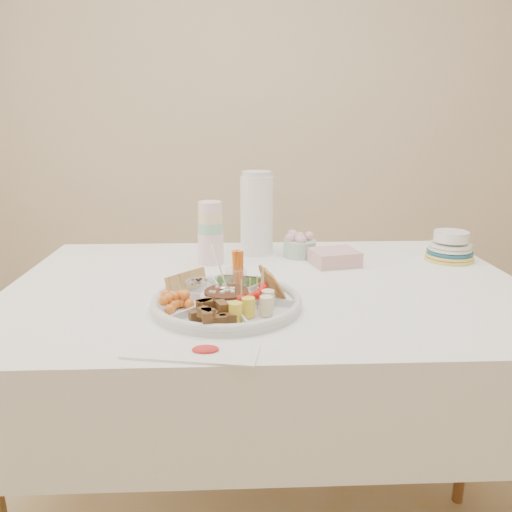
{
  "coord_description": "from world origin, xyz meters",
  "views": [
    {
      "loc": [
        -0.1,
        -1.4,
        1.23
      ],
      "look_at": [
        -0.04,
        -0.09,
        0.87
      ],
      "focal_mm": 35.0,
      "sensor_mm": 36.0,
      "label": 1
    }
  ],
  "objects_px": {
    "party_tray": "(227,299)",
    "plate_stack": "(450,245)",
    "thermos": "(257,212)",
    "dining_table": "(267,397)"
  },
  "relations": [
    {
      "from": "party_tray",
      "to": "thermos",
      "type": "distance_m",
      "value": 0.56
    },
    {
      "from": "thermos",
      "to": "plate_stack",
      "type": "height_order",
      "value": "thermos"
    },
    {
      "from": "party_tray",
      "to": "thermos",
      "type": "relative_size",
      "value": 1.26
    },
    {
      "from": "dining_table",
      "to": "party_tray",
      "type": "height_order",
      "value": "party_tray"
    },
    {
      "from": "plate_stack",
      "to": "party_tray",
      "type": "bearing_deg",
      "value": -151.14
    },
    {
      "from": "dining_table",
      "to": "party_tray",
      "type": "distance_m",
      "value": 0.46
    },
    {
      "from": "party_tray",
      "to": "plate_stack",
      "type": "xyz_separation_m",
      "value": [
        0.76,
        0.42,
        0.03
      ]
    },
    {
      "from": "party_tray",
      "to": "thermos",
      "type": "xyz_separation_m",
      "value": [
        0.1,
        0.54,
        0.13
      ]
    },
    {
      "from": "thermos",
      "to": "plate_stack",
      "type": "xyz_separation_m",
      "value": [
        0.66,
        -0.12,
        -0.1
      ]
    },
    {
      "from": "thermos",
      "to": "plate_stack",
      "type": "relative_size",
      "value": 1.84
    }
  ]
}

